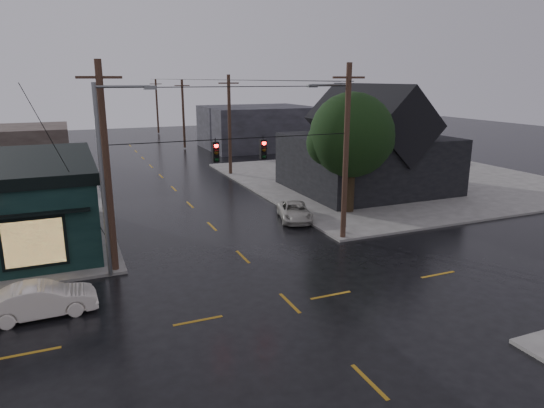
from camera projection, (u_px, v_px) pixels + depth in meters
name	position (u px, v px, depth m)	size (l,w,h in m)	color
ground_plane	(290.00, 303.00, 20.69)	(160.00, 160.00, 0.00)	black
sidewalk_ne	(392.00, 178.00, 46.01)	(28.00, 28.00, 0.15)	#615F5A
ne_building	(368.00, 138.00, 40.35)	(12.60, 11.60, 8.75)	black
corner_tree	(352.00, 135.00, 33.14)	(5.82, 5.82, 8.31)	black
utility_pole_nw	(116.00, 272.00, 24.04)	(2.00, 0.32, 10.15)	black
utility_pole_ne	(343.00, 239.00, 28.92)	(2.00, 0.32, 10.15)	black
utility_pole_far_a	(231.00, 175.00, 48.10)	(2.00, 0.32, 9.65)	black
utility_pole_far_b	(185.00, 149.00, 65.94)	(2.00, 0.32, 9.15)	black
utility_pole_far_c	(159.00, 134.00, 83.77)	(2.00, 0.32, 9.15)	black
span_signal_assembly	(240.00, 150.00, 25.08)	(13.00, 0.48, 1.23)	black
streetlight_nw	(111.00, 278.00, 23.31)	(5.40, 0.30, 9.15)	slate
streetlight_ne	(344.00, 235.00, 29.74)	(5.40, 0.30, 9.15)	slate
bg_building_west	(7.00, 148.00, 50.55)	(12.00, 10.00, 4.40)	#312624
bg_building_east	(258.00, 127.00, 66.12)	(14.00, 12.00, 5.60)	#232227
sedan_cream	(42.00, 300.00, 19.42)	(1.45, 4.17, 1.37)	silver
suv_silver	(295.00, 211.00, 32.68)	(1.96, 4.25, 1.18)	#ADAAA0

